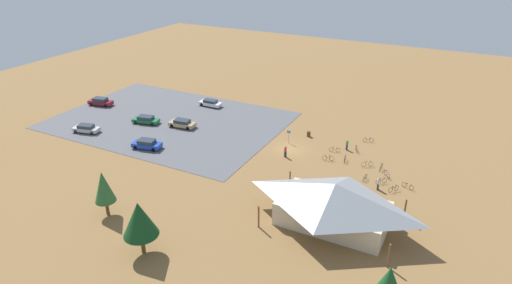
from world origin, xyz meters
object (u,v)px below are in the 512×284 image
Objects in this scene: car_green_mid_lot at (146,120)px; visitor_at_bikes at (285,151)px; pine_center at (104,187)px; bike_pavilion at (334,202)px; bicycle_purple_back_row at (381,181)px; bicycle_yellow_mid_cluster at (367,164)px; bicycle_orange_yard_center at (335,150)px; car_white_second_row at (210,103)px; pine_mideast at (139,219)px; bicycle_red_edge_south at (328,158)px; car_tan_far_end at (182,123)px; bicycle_black_near_sign at (393,189)px; trash_bin at (309,134)px; bicycle_yellow_near_porch at (381,167)px; bicycle_green_edge_north at (345,159)px; car_silver_inner_stall at (86,128)px; car_blue_by_curb at (147,144)px; lot_sign at (289,135)px; bicycle_blue_by_bin at (368,140)px; visitor_near_lot at (378,183)px; bicycle_orange_front_row at (408,186)px; bicycle_white_trailside at (387,175)px; visitor_by_pavilion at (347,145)px; bicycle_teal_lone_east at (365,178)px; bicycle_silver_yard_front at (356,149)px; car_maroon_aisle_side at (100,102)px.

visitor_at_bikes reaches higher than car_green_mid_lot.
pine_center is 28.07m from car_green_mid_lot.
bike_pavilion reaches higher than bicycle_purple_back_row.
bicycle_orange_yard_center is (5.65, -2.38, -0.03)m from bicycle_yellow_mid_cluster.
car_white_second_row is (27.65, -7.97, 0.33)m from bicycle_orange_yard_center.
pine_mideast reaches higher than bicycle_yellow_mid_cluster.
bicycle_red_edge_south is 26.48m from car_tan_far_end.
trash_bin is at bearing -34.71° from bicycle_black_near_sign.
trash_bin is 0.52× the size of bicycle_yellow_near_porch.
bicycle_yellow_near_porch is 5.31m from bicycle_green_edge_north.
pine_mideast is 34.71m from bicycle_yellow_near_porch.
pine_center is 1.29× the size of car_white_second_row.
car_blue_by_curb is at bearing 179.30° from car_silver_inner_stall.
bicycle_red_edge_south is 0.94× the size of visitor_at_bikes.
lot_sign is 17.22m from bicycle_purple_back_row.
bicycle_blue_by_bin is 0.34× the size of car_silver_inner_stall.
pine_center is 3.24× the size of visitor_near_lot.
bicycle_black_near_sign is (1.55, 1.56, 0.03)m from bicycle_orange_front_row.
lot_sign is at bearing -159.68° from car_silver_inner_stall.
car_tan_far_end is at bearing -25.13° from bike_pavilion.
bicycle_white_trailside is (1.54, -3.33, -0.01)m from bicycle_black_near_sign.
car_silver_inner_stall reaches higher than bicycle_orange_yard_center.
bicycle_purple_back_row is at bearing 103.18° from bicycle_yellow_near_porch.
trash_bin is at bearing -93.15° from visitor_at_bikes.
visitor_by_pavilion is at bearing -32.88° from bicycle_yellow_near_porch.
bike_pavilion is 14.34m from bicycle_white_trailside.
bicycle_teal_lone_east is at bearing -16.25° from bicycle_black_near_sign.
pine_mideast is at bearing 113.36° from car_white_second_row.
bicycle_black_near_sign is at bearing 134.54° from visitor_by_pavilion.
bicycle_orange_front_row is 0.34× the size of car_blue_by_curb.
visitor_at_bikes is (8.98, 6.76, 0.56)m from bicycle_silver_yard_front.
trash_bin is (11.07, -21.42, -2.55)m from bike_pavilion.
pine_center reaches higher than bicycle_green_edge_north.
visitor_near_lot is at bearing 173.20° from car_maroon_aisle_side.
car_blue_by_curb is (32.75, 5.87, 0.42)m from bicycle_teal_lone_east.
car_blue_by_curb is at bearing 17.07° from bicycle_yellow_mid_cluster.
car_tan_far_end is (15.98, -28.91, -3.51)m from pine_mideast.
car_tan_far_end reaches higher than bicycle_yellow_mid_cluster.
car_blue_by_curb is 2.78× the size of visitor_by_pavilion.
bicycle_green_edge_north is at bearing 81.65° from bicycle_silver_yard_front.
pine_center reaches higher than car_tan_far_end.
car_green_mid_lot is at bearing 9.27° from lot_sign.
bicycle_blue_by_bin is at bearing -171.84° from car_maroon_aisle_side.
bicycle_orange_front_row is at bearing -134.69° from bicycle_black_near_sign.
bicycle_green_edge_north is at bearing -42.80° from visitor_near_lot.
bicycle_blue_by_bin is 51.23m from car_maroon_aisle_side.
car_maroon_aisle_side is at bearing -43.76° from pine_center.
car_blue_by_curb is at bearing -10.08° from bike_pavilion.
visitor_at_bikes is (11.71, 2.63, 0.57)m from bicycle_yellow_mid_cluster.
bicycle_yellow_near_porch is at bearing 178.89° from car_maroon_aisle_side.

